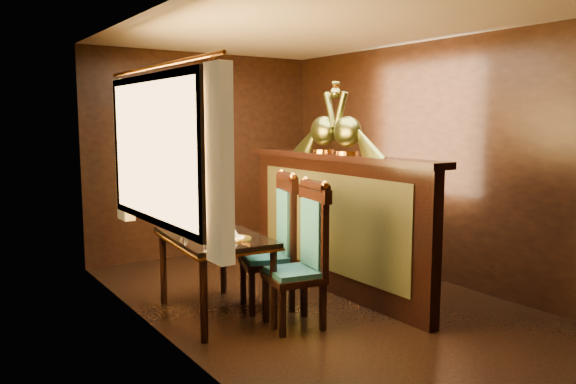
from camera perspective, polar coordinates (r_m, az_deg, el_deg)
name	(u,v)px	position (r m, az deg, el deg)	size (l,w,h in m)	color
ground	(326,305)	(5.24, 3.83, -11.42)	(5.00, 5.00, 0.00)	black
room_shell	(318,132)	(4.93, 3.08, 6.15)	(3.04, 5.04, 2.52)	black
partition	(333,220)	(5.48, 4.63, -2.88)	(0.26, 2.70, 1.36)	black
dining_table	(214,242)	(4.86, -7.56, -5.08)	(0.84, 1.27, 0.91)	black
chair_left	(306,250)	(4.60, 1.88, -5.88)	(0.51, 0.53, 1.21)	black
chair_right	(279,237)	(5.04, -0.92, -4.58)	(0.56, 0.57, 1.24)	black
peacock_left	(348,118)	(5.25, 6.07, 7.50)	(0.22, 0.57, 0.68)	#184A29
peacock_right	(324,118)	(5.53, 3.65, 7.53)	(0.22, 0.58, 0.69)	#184A29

